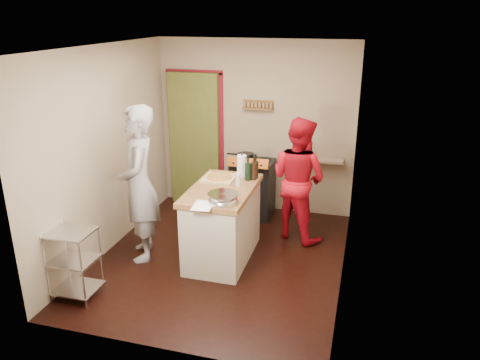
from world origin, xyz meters
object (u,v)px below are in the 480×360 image
object	(u,v)px
stove	(252,187)
person_stripe	(139,184)
person_red	(298,179)
wire_shelving	(74,261)
island	(223,221)

from	to	relation	value
stove	person_stripe	bearing A→B (deg)	-122.84
stove	person_red	xyz separation A→B (m)	(0.76, -0.52, 0.39)
stove	person_red	size ratio (longest dim) A/B	0.60
stove	person_stripe	distance (m)	1.97
stove	person_red	distance (m)	1.01
wire_shelving	person_red	distance (m)	2.99
wire_shelving	island	world-z (taller)	island
stove	wire_shelving	bearing A→B (deg)	-116.85
person_red	person_stripe	bearing A→B (deg)	59.17
island	person_red	distance (m)	1.21
wire_shelving	person_red	world-z (taller)	person_red
person_stripe	stove	bearing A→B (deg)	121.17
island	person_red	xyz separation A→B (m)	(0.80, 0.85, 0.34)
wire_shelving	person_red	size ratio (longest dim) A/B	0.47
wire_shelving	person_stripe	world-z (taller)	person_stripe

